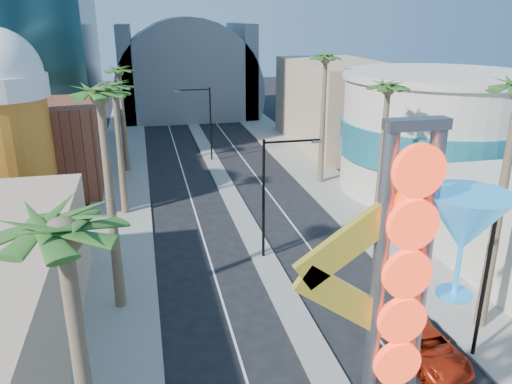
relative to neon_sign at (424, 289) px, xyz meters
name	(u,v)px	position (x,y,z in m)	size (l,w,h in m)	color
sidewalk_west	(121,193)	(-10.32, 32.04, -7.23)	(5.00, 100.00, 0.15)	gray
sidewalk_east	(321,179)	(8.68, 32.04, -7.23)	(5.00, 100.00, 0.15)	gray
median	(220,176)	(-0.82, 35.04, -7.23)	(1.60, 84.00, 0.15)	gray
brick_filler_west	(43,147)	(-16.82, 35.04, -3.31)	(10.00, 10.00, 8.00)	brown
filler_east	(337,104)	(15.18, 45.04, -2.31)	(10.00, 20.00, 10.00)	tan
beer_mug	(2,122)	(-17.82, 27.04, 0.54)	(7.00, 7.00, 14.50)	#C4501A
turquoise_building	(434,134)	(17.18, 27.04, -2.06)	(16.60, 16.60, 10.60)	beige
canopy	(186,88)	(-0.82, 69.04, -3.00)	(22.00, 16.00, 22.00)	slate
neon_sign	(424,289)	(0.00, 0.00, 0.00)	(6.53, 2.60, 12.55)	gray
streetlight_0	(272,187)	(-0.27, 17.04, -2.43)	(3.79, 0.25, 8.00)	black
streetlight_1	(205,117)	(-1.36, 41.04, -2.43)	(3.79, 0.25, 8.00)	black
streetlight_2	(478,265)	(5.91, 5.04, -2.47)	(3.45, 0.25, 8.00)	black
palm_0	(66,259)	(-9.82, -0.96, 2.62)	(2.40, 2.40, 11.70)	brown
palm_1	(101,111)	(-9.82, 13.04, 3.52)	(2.40, 2.40, 12.70)	brown
palm_2	(115,96)	(-9.82, 27.04, 2.17)	(2.40, 2.40, 11.20)	brown
palm_3	(119,77)	(-9.82, 39.04, 2.17)	(2.40, 2.40, 11.20)	brown
palm_6	(387,98)	(8.18, 19.04, 2.62)	(2.40, 2.40, 11.70)	brown
palm_7	(325,67)	(8.18, 31.04, 3.52)	(2.40, 2.40, 12.70)	brown
red_pickup	(427,346)	(4.13, 5.35, -6.62)	(2.28, 4.95, 1.38)	#B3240D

